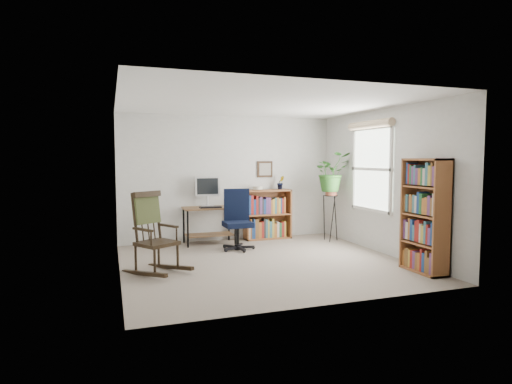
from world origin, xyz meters
name	(u,v)px	position (x,y,z in m)	size (l,w,h in m)	color
floor	(264,263)	(0.00, 0.00, 0.00)	(4.20, 4.00, 0.00)	gray
ceiling	(265,103)	(0.00, 0.00, 2.40)	(4.20, 4.00, 0.00)	white
wall_back	(229,178)	(0.00, 2.00, 1.20)	(4.20, 0.00, 2.40)	silver
wall_front	(329,195)	(0.00, -2.00, 1.20)	(4.20, 0.00, 2.40)	silver
wall_left	(118,187)	(-2.10, 0.00, 1.20)	(0.00, 4.00, 2.40)	silver
wall_right	(383,182)	(2.10, 0.00, 1.20)	(0.00, 4.00, 2.40)	silver
window	(371,169)	(2.06, 0.30, 1.40)	(0.12, 1.20, 1.50)	silver
desk	(209,225)	(-0.47, 1.70, 0.34)	(0.95, 0.52, 0.69)	brown
monitor	(207,191)	(-0.47, 1.84, 0.97)	(0.46, 0.16, 0.56)	silver
keyboard	(211,207)	(-0.47, 1.58, 0.70)	(0.40, 0.15, 0.03)	black
office_chair	(238,219)	(-0.12, 1.02, 0.53)	(0.58, 0.58, 1.07)	black
rocking_chair	(157,232)	(-1.61, -0.07, 0.57)	(0.59, 0.99, 1.14)	black
low_bookshelf	(268,214)	(0.73, 1.82, 0.49)	(0.92, 0.31, 0.97)	brown
tall_bookshelf	(425,216)	(1.92, -1.22, 0.79)	(0.30, 0.69, 1.58)	brown
plant_stand	(331,214)	(1.80, 1.22, 0.51)	(0.28, 0.28, 1.03)	black
spider_plant	(332,153)	(1.80, 1.22, 1.68)	(1.69, 1.88, 1.46)	#2C6623
potted_plant_small	(281,187)	(1.01, 1.83, 1.03)	(0.13, 0.24, 0.11)	#2C6623
framed_picture	(265,169)	(0.73, 1.97, 1.37)	(0.32, 0.04, 0.32)	black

